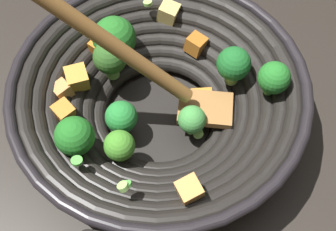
# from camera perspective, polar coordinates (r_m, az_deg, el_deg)

# --- Properties ---
(ground_plane) EXTENTS (4.00, 4.00, 0.00)m
(ground_plane) POSITION_cam_1_polar(r_m,az_deg,el_deg) (0.63, -1.02, -0.66)
(ground_plane) COLOR #28231E
(wok) EXTENTS (0.40, 0.38, 0.28)m
(wok) POSITION_cam_1_polar(r_m,az_deg,el_deg) (0.58, -1.27, 2.42)
(wok) COLOR black
(wok) RESTS_ON ground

